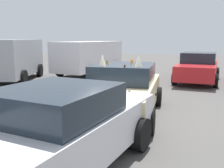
{
  "coord_description": "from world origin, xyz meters",
  "views": [
    {
      "loc": [
        -7.12,
        -1.31,
        2.17
      ],
      "look_at": [
        0.0,
        0.3,
        0.9
      ],
      "focal_mm": 41.84,
      "sensor_mm": 36.0,
      "label": 1
    }
  ],
  "objects_px": {
    "art_car_decorated": "(123,90)",
    "parked_van_far_right": "(89,56)",
    "parked_sedan_behind_left": "(198,67)",
    "parked_van_row_back_far": "(11,58)",
    "parked_sedan_near_right": "(61,129)"
  },
  "relations": [
    {
      "from": "art_car_decorated",
      "to": "parked_van_far_right",
      "type": "height_order",
      "value": "parked_van_far_right"
    },
    {
      "from": "parked_sedan_behind_left",
      "to": "parked_van_far_right",
      "type": "bearing_deg",
      "value": -93.12
    },
    {
      "from": "parked_van_row_back_far",
      "to": "art_car_decorated",
      "type": "bearing_deg",
      "value": -139.27
    },
    {
      "from": "parked_van_row_back_far",
      "to": "parked_sedan_near_right",
      "type": "bearing_deg",
      "value": -155.68
    },
    {
      "from": "art_car_decorated",
      "to": "parked_sedan_near_right",
      "type": "height_order",
      "value": "art_car_decorated"
    },
    {
      "from": "art_car_decorated",
      "to": "parked_sedan_near_right",
      "type": "distance_m",
      "value": 3.42
    },
    {
      "from": "parked_van_far_right",
      "to": "parked_sedan_near_right",
      "type": "relative_size",
      "value": 1.23
    },
    {
      "from": "art_car_decorated",
      "to": "parked_van_far_right",
      "type": "relative_size",
      "value": 0.78
    },
    {
      "from": "parked_van_row_back_far",
      "to": "parked_sedan_behind_left",
      "type": "xyz_separation_m",
      "value": [
        1.74,
        -9.5,
        -0.47
      ]
    },
    {
      "from": "art_car_decorated",
      "to": "parked_van_row_back_far",
      "type": "bearing_deg",
      "value": -124.91
    },
    {
      "from": "art_car_decorated",
      "to": "parked_sedan_near_right",
      "type": "relative_size",
      "value": 0.96
    },
    {
      "from": "art_car_decorated",
      "to": "parked_van_row_back_far",
      "type": "distance_m",
      "value": 8.47
    },
    {
      "from": "parked_sedan_near_right",
      "to": "parked_van_far_right",
      "type": "bearing_deg",
      "value": 29.15
    },
    {
      "from": "art_car_decorated",
      "to": "parked_sedan_behind_left",
      "type": "height_order",
      "value": "art_car_decorated"
    },
    {
      "from": "parked_van_row_back_far",
      "to": "parked_sedan_behind_left",
      "type": "relative_size",
      "value": 1.08
    }
  ]
}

